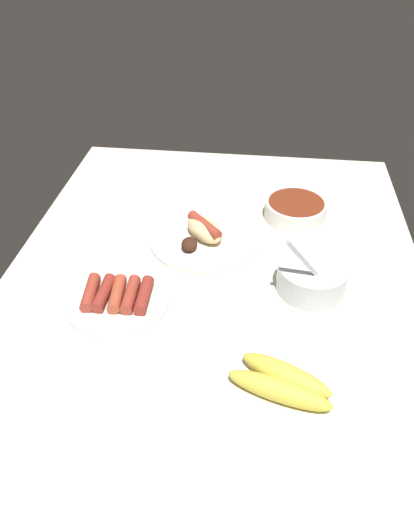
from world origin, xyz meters
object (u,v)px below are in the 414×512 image
plate_sausages (118,298)px  banana_bunch (283,383)px  bowl_chili (295,209)px  bowl_coleslaw (312,277)px  plate_hotdog_assembled (204,236)px

plate_sausages → banana_bunch: bearing=61.6°
bowl_chili → banana_bunch: bearing=-3.5°
bowl_chili → bowl_coleslaw: bearing=5.6°
bowl_coleslaw → banana_bunch: bearing=-12.6°
bowl_coleslaw → plate_hotdog_assembled: bearing=-120.8°
bowl_chili → banana_bunch: 52.89cm
bowl_coleslaw → bowl_chili: size_ratio=1.03×
bowl_coleslaw → banana_bunch: 26.78cm
bowl_coleslaw → banana_bunch: size_ratio=0.86×
bowl_coleslaw → plate_sausages: bowl_coleslaw is taller
bowl_coleslaw → bowl_chili: bowl_coleslaw is taller
plate_sausages → bowl_chili: bearing=134.3°
bowl_coleslaw → banana_bunch: (26.10, -5.85, -1.43)cm
plate_hotdog_assembled → banana_bunch: (40.36, 18.07, 0.39)cm
bowl_coleslaw → plate_hotdog_assembled: bowl_coleslaw is taller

